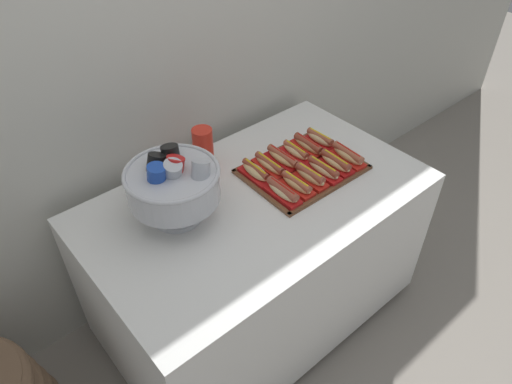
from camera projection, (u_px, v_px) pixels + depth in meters
ground_plane at (257, 309)px, 2.36m from camera, size 10.00×10.00×0.00m
back_wall at (169, 21)px, 1.82m from camera, size 6.00×0.10×2.60m
buffet_table at (257, 256)px, 2.10m from camera, size 1.38×0.82×0.75m
serving_tray at (302, 170)px, 1.99m from camera, size 0.49×0.37×0.01m
hot_dog_0 at (283, 192)px, 1.83m from camera, size 0.06×0.17×0.06m
hot_dog_1 at (297, 184)px, 1.87m from camera, size 0.06×0.16×0.06m
hot_dog_2 at (310, 176)px, 1.90m from camera, size 0.06×0.16×0.07m
hot_dog_3 at (323, 170)px, 1.94m from camera, size 0.06×0.17×0.06m
hot_dog_4 at (336, 163)px, 1.98m from camera, size 0.07×0.17×0.06m
hot_dog_5 at (348, 155)px, 2.01m from camera, size 0.07×0.18×0.07m
hot_dog_6 at (256, 172)px, 1.93m from camera, size 0.07×0.16×0.06m
hot_dog_7 at (269, 165)px, 1.97m from camera, size 0.06×0.18×0.06m
hot_dog_8 at (283, 158)px, 2.00m from camera, size 0.07×0.18×0.06m
hot_dog_9 at (296, 152)px, 2.04m from camera, size 0.07×0.16×0.06m
hot_dog_10 at (308, 146)px, 2.08m from camera, size 0.07×0.18×0.06m
hot_dog_11 at (320, 139)px, 2.11m from camera, size 0.07×0.15×0.06m
punch_bowl at (173, 183)px, 1.68m from camera, size 0.34×0.34×0.27m
cup_stack at (203, 150)px, 1.94m from camera, size 0.08×0.08×0.19m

